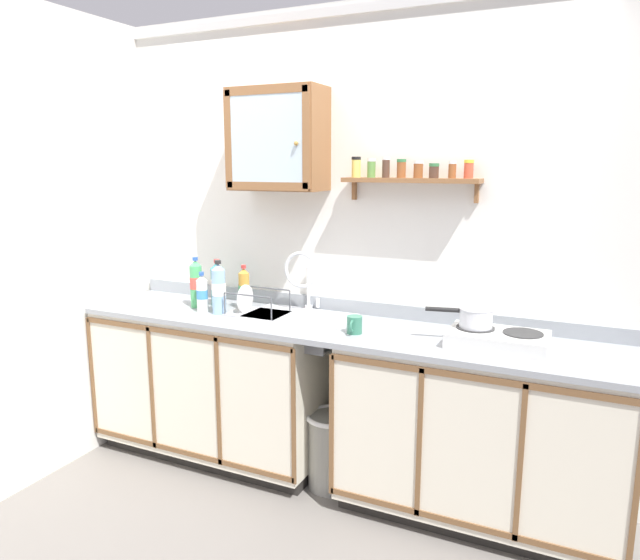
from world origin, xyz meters
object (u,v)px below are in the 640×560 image
(wall_cabinet, at_px, (278,140))
(trash_bin, at_px, (331,449))
(sink, at_px, (297,320))
(saucepan, at_px, (475,317))
(hot_plate_stove, at_px, (498,339))
(bottle_soda_green_4, at_px, (196,284))
(bottle_juice_amber_3, at_px, (244,289))
(bottle_opaque_white_2, at_px, (202,293))
(dish_rack, at_px, (255,310))
(bottle_water_blue_1, at_px, (219,289))
(bottle_detergent_teal_0, at_px, (217,284))
(mug, at_px, (354,325))

(wall_cabinet, xyz_separation_m, trash_bin, (0.43, -0.21, -1.68))
(sink, xyz_separation_m, saucepan, (0.99, -0.04, 0.14))
(hot_plate_stove, height_order, bottle_soda_green_4, bottle_soda_green_4)
(bottle_juice_amber_3, bearing_deg, hot_plate_stove, -4.10)
(bottle_opaque_white_2, bearing_deg, dish_rack, 13.12)
(sink, bearing_deg, saucepan, -2.31)
(trash_bin, bearing_deg, sink, 159.51)
(bottle_opaque_white_2, distance_m, bottle_juice_amber_3, 0.25)
(bottle_water_blue_1, distance_m, wall_cabinet, 0.91)
(sink, distance_m, saucepan, 1.00)
(bottle_detergent_teal_0, height_order, mug, bottle_detergent_teal_0)
(hot_plate_stove, height_order, saucepan, saucepan)
(sink, distance_m, bottle_detergent_teal_0, 0.60)
(bottle_juice_amber_3, bearing_deg, dish_rack, -31.69)
(bottle_detergent_teal_0, xyz_separation_m, bottle_juice_amber_3, (0.20, -0.02, -0.01))
(hot_plate_stove, bearing_deg, saucepan, 170.16)
(bottle_detergent_teal_0, xyz_separation_m, bottle_water_blue_1, (0.13, -0.17, 0.01))
(sink, bearing_deg, bottle_water_blue_1, -167.06)
(bottle_opaque_white_2, relative_size, bottle_juice_amber_3, 0.88)
(bottle_juice_amber_3, xyz_separation_m, wall_cabinet, (0.20, 0.07, 0.86))
(bottle_juice_amber_3, bearing_deg, bottle_soda_green_4, -166.12)
(mug, xyz_separation_m, wall_cabinet, (-0.58, 0.26, 0.94))
(bottle_water_blue_1, bearing_deg, bottle_juice_amber_3, 63.60)
(hot_plate_stove, distance_m, trash_bin, 1.12)
(hot_plate_stove, height_order, bottle_water_blue_1, bottle_water_blue_1)
(hot_plate_stove, height_order, mug, mug)
(wall_cabinet, bearing_deg, hot_plate_stove, -7.88)
(mug, height_order, wall_cabinet, wall_cabinet)
(bottle_water_blue_1, relative_size, mug, 2.68)
(dish_rack, bearing_deg, mug, -9.74)
(bottle_detergent_teal_0, distance_m, wall_cabinet, 0.95)
(dish_rack, xyz_separation_m, trash_bin, (0.51, -0.07, -0.72))
(bottle_juice_amber_3, height_order, wall_cabinet, wall_cabinet)
(hot_plate_stove, relative_size, bottle_detergent_teal_0, 1.60)
(sink, height_order, bottle_juice_amber_3, sink)
(hot_plate_stove, xyz_separation_m, bottle_juice_amber_3, (-1.48, 0.11, 0.09))
(hot_plate_stove, xyz_separation_m, trash_bin, (-0.85, -0.04, -0.73))
(bottle_soda_green_4, bearing_deg, bottle_detergent_teal_0, 43.87)
(saucepan, bearing_deg, bottle_water_blue_1, -177.46)
(bottle_detergent_teal_0, distance_m, mug, 1.01)
(mug, bearing_deg, bottle_opaque_white_2, 177.70)
(mug, bearing_deg, trash_bin, 162.40)
(saucepan, relative_size, bottle_detergent_teal_0, 1.12)
(dish_rack, relative_size, wall_cabinet, 0.59)
(dish_rack, bearing_deg, bottle_water_blue_1, -159.45)
(bottle_opaque_white_2, xyz_separation_m, wall_cabinet, (0.40, 0.22, 0.88))
(bottle_opaque_white_2, height_order, wall_cabinet, wall_cabinet)
(bottle_detergent_teal_0, relative_size, bottle_soda_green_4, 0.93)
(bottle_water_blue_1, bearing_deg, dish_rack, 20.55)
(trash_bin, bearing_deg, wall_cabinet, 153.78)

